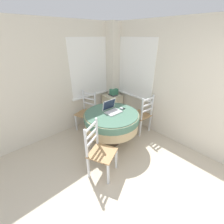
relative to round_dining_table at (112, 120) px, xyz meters
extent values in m
cube|color=beige|center=(-1.01, 1.22, 0.67)|extent=(4.31, 0.06, 2.55)
cube|color=white|center=(0.32, 1.19, 0.88)|extent=(1.10, 0.01, 1.42)
cube|color=white|center=(0.32, 1.16, 0.16)|extent=(1.18, 0.07, 0.02)
cube|color=beige|center=(1.18, -1.33, 0.67)|extent=(0.06, 5.05, 2.55)
cube|color=white|center=(1.14, 0.36, 0.88)|extent=(0.01, 1.10, 1.42)
cube|color=white|center=(1.11, 0.36, 0.16)|extent=(0.07, 1.18, 0.02)
cube|color=beige|center=(1.01, 1.05, 0.67)|extent=(0.28, 0.28, 2.55)
cylinder|color=#4C3D2D|center=(0.00, 0.00, -0.59)|extent=(0.36, 0.36, 0.03)
cylinder|color=#4C3D2D|center=(0.00, 0.00, -0.22)|extent=(0.11, 0.11, 0.72)
cylinder|color=tan|center=(0.00, 0.00, -0.03)|extent=(1.15, 1.15, 0.34)
cylinder|color=#4C7560|center=(0.00, 0.00, 0.07)|extent=(1.18, 1.18, 0.14)
cylinder|color=#4C7560|center=(0.00, 0.00, 0.15)|extent=(1.12, 1.12, 0.02)
cube|color=silver|center=(0.06, 0.00, 0.17)|extent=(0.34, 0.24, 0.02)
cube|color=silver|center=(0.06, 0.02, 0.18)|extent=(0.30, 0.15, 0.00)
cube|color=silver|center=(0.06, 0.15, 0.29)|extent=(0.34, 0.06, 0.23)
cube|color=#192338|center=(0.06, 0.14, 0.29)|extent=(0.31, 0.05, 0.20)
ellipsoid|color=silver|center=(0.29, -0.01, 0.18)|extent=(0.06, 0.10, 0.05)
cube|color=black|center=(0.34, 0.01, 0.16)|extent=(0.09, 0.13, 0.01)
cube|color=black|center=(0.34, 0.01, 0.17)|extent=(0.07, 0.09, 0.00)
cube|color=#A87F51|center=(-0.11, 0.87, -0.15)|extent=(0.53, 0.53, 0.02)
cube|color=silver|center=(-0.34, 0.98, -0.38)|extent=(0.04, 0.04, 0.45)
cube|color=silver|center=(-0.22, 0.63, -0.38)|extent=(0.04, 0.04, 0.45)
cube|color=silver|center=(0.01, 1.10, -0.38)|extent=(0.04, 0.04, 0.45)
cube|color=silver|center=(0.13, 0.75, -0.38)|extent=(0.04, 0.04, 0.45)
cube|color=silver|center=(0.01, 1.10, 0.13)|extent=(0.04, 0.04, 0.54)
cube|color=silver|center=(0.13, 0.75, 0.13)|extent=(0.04, 0.04, 0.54)
cube|color=silver|center=(0.07, 0.92, 0.33)|extent=(0.14, 0.36, 0.04)
cube|color=silver|center=(0.07, 0.92, 0.19)|extent=(0.14, 0.36, 0.04)
cube|color=silver|center=(0.07, 0.92, 0.05)|extent=(0.14, 0.36, 0.04)
cube|color=#A87F51|center=(0.87, -0.12, -0.15)|extent=(0.44, 0.44, 0.02)
cube|color=silver|center=(1.06, 0.06, -0.38)|extent=(0.04, 0.04, 0.45)
cube|color=silver|center=(0.69, 0.08, -0.38)|extent=(0.04, 0.04, 0.45)
cube|color=silver|center=(1.04, -0.31, -0.38)|extent=(0.04, 0.04, 0.45)
cube|color=silver|center=(0.67, -0.29, -0.38)|extent=(0.04, 0.04, 0.45)
cube|color=silver|center=(1.04, -0.31, 0.13)|extent=(0.03, 0.03, 0.54)
cube|color=silver|center=(0.67, -0.29, 0.13)|extent=(0.03, 0.03, 0.54)
cube|color=silver|center=(0.86, -0.30, 0.33)|extent=(0.37, 0.04, 0.04)
cube|color=silver|center=(0.86, -0.30, 0.19)|extent=(0.37, 0.04, 0.04)
cube|color=silver|center=(0.86, -0.30, 0.05)|extent=(0.37, 0.04, 0.04)
cube|color=#A87F51|center=(-0.69, -0.53, -0.15)|extent=(0.56, 0.56, 0.02)
cube|color=silver|center=(-0.78, -0.78, -0.38)|extent=(0.05, 0.05, 0.45)
cube|color=silver|center=(-0.45, -0.62, -0.38)|extent=(0.05, 0.05, 0.45)
cube|color=silver|center=(-0.94, -0.44, -0.38)|extent=(0.05, 0.05, 0.45)
cube|color=silver|center=(-0.61, -0.29, -0.38)|extent=(0.05, 0.05, 0.45)
cube|color=silver|center=(-0.94, -0.44, 0.13)|extent=(0.04, 0.04, 0.54)
cube|color=silver|center=(-0.61, -0.29, 0.13)|extent=(0.04, 0.04, 0.54)
cube|color=silver|center=(-0.77, -0.37, 0.33)|extent=(0.34, 0.18, 0.04)
cube|color=silver|center=(-0.77, -0.37, 0.19)|extent=(0.34, 0.18, 0.04)
cube|color=silver|center=(-0.77, -0.37, 0.05)|extent=(0.34, 0.18, 0.04)
cube|color=beige|center=(0.87, 0.93, -0.27)|extent=(0.46, 0.44, 0.67)
cube|color=beige|center=(0.87, 0.93, 0.08)|extent=(0.49, 0.46, 0.02)
cube|color=beige|center=(0.87, 0.71, -0.04)|extent=(0.41, 0.01, 0.19)
sphere|color=olive|center=(0.87, 0.70, -0.04)|extent=(0.02, 0.02, 0.02)
cube|color=beige|center=(0.87, 0.71, -0.27)|extent=(0.41, 0.01, 0.19)
sphere|color=olive|center=(0.87, 0.70, -0.27)|extent=(0.02, 0.02, 0.02)
cube|color=beige|center=(0.87, 0.71, -0.49)|extent=(0.41, 0.01, 0.19)
sphere|color=olive|center=(0.87, 0.70, -0.49)|extent=(0.02, 0.02, 0.02)
cube|color=#387A5B|center=(0.90, 0.90, 0.18)|extent=(0.21, 0.15, 0.18)
cube|color=#3F3F44|center=(0.86, 0.91, 0.10)|extent=(0.16, 0.25, 0.02)
camera|label=1|loc=(-1.87, -2.07, 1.63)|focal=24.00mm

